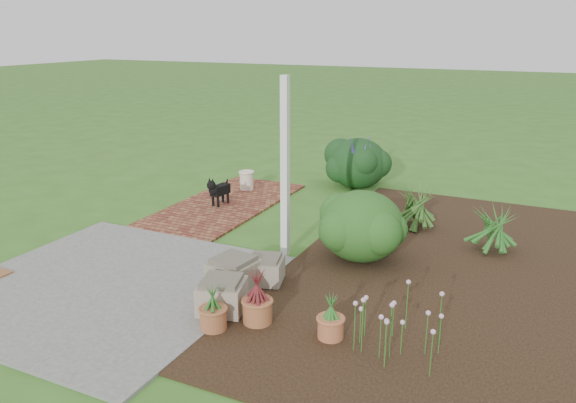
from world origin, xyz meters
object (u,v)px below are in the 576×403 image
at_px(black_dog, 218,189).
at_px(cream_ceramic_urn, 247,180).
at_px(evergreen_shrub, 362,224).
at_px(stone_trough_near, 222,296).

distance_m(black_dog, cream_ceramic_urn, 1.14).
bearing_deg(black_dog, evergreen_shrub, -13.45).
bearing_deg(evergreen_shrub, black_dog, 158.97).
relative_size(black_dog, cream_ceramic_urn, 1.61).
height_order(stone_trough_near, evergreen_shrub, evergreen_shrub).
height_order(black_dog, cream_ceramic_urn, black_dog).
relative_size(stone_trough_near, black_dog, 0.86).
relative_size(stone_trough_near, cream_ceramic_urn, 1.39).
height_order(black_dog, evergreen_shrub, evergreen_shrub).
bearing_deg(evergreen_shrub, stone_trough_near, -113.11).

